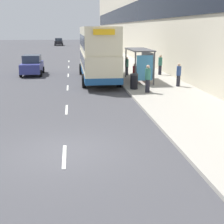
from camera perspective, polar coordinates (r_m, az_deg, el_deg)
ground_plane at (r=11.12m, az=-8.67°, el=-7.23°), size 220.00×220.00×0.00m
pavement at (r=49.35m, az=-0.16°, el=10.30°), size 5.00×93.00×0.14m
terrace_facade at (r=49.91m, az=4.63°, el=18.29°), size 3.10×93.00×14.05m
lane_mark_0 at (r=10.75m, az=-8.71°, el=-8.00°), size 0.12×2.00×0.01m
lane_mark_1 at (r=16.73m, az=-8.31°, el=0.45°), size 0.12×2.00×0.01m
lane_mark_2 at (r=22.89m, az=-8.12°, el=4.41°), size 0.12×2.00×0.01m
lane_mark_3 at (r=29.12m, az=-8.01°, el=6.68°), size 0.12×2.00×0.01m
lane_mark_4 at (r=35.37m, az=-7.94°, el=8.15°), size 0.12×2.00×0.01m
lane_mark_5 at (r=41.64m, az=-7.89°, el=9.18°), size 0.12×2.00×0.01m
bus_shelter at (r=24.52m, az=5.55°, el=9.61°), size 1.60×4.20×2.48m
double_decker_bus_near at (r=25.85m, az=-2.65°, el=10.85°), size 2.85×10.48×4.30m
car_0 at (r=29.95m, az=-14.41°, el=8.29°), size 1.95×4.15×1.81m
car_1 at (r=80.51m, az=-9.71°, el=12.53°), size 2.08×4.18×1.80m
pedestrian_at_shelter at (r=27.84m, az=2.72°, el=8.42°), size 0.32×0.32×1.61m
pedestrian_1 at (r=28.45m, az=8.80°, el=8.55°), size 0.35×0.35×1.75m
pedestrian_2 at (r=22.89m, az=12.09°, el=6.70°), size 0.33×0.33×1.64m
pedestrian_3 at (r=20.29m, az=6.55°, el=6.10°), size 0.35×0.35×1.79m
pedestrian_4 at (r=23.19m, az=4.18°, el=7.00°), size 0.31×0.31×1.57m
litter_bin at (r=21.48m, az=4.06°, el=5.62°), size 0.55×0.55×1.05m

